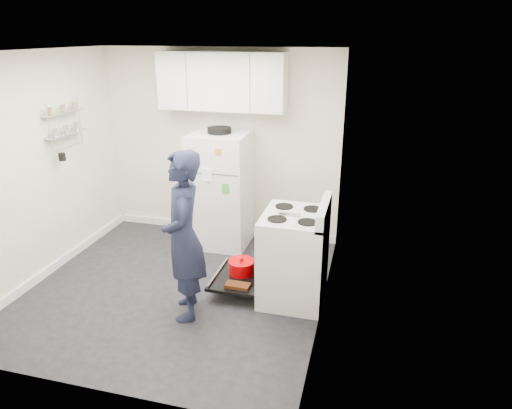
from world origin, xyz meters
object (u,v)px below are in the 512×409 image
(open_oven_door, at_px, (240,272))
(refrigerator, at_px, (221,189))
(person, at_px, (184,237))
(electric_range, at_px, (293,257))

(open_oven_door, height_order, refrigerator, refrigerator)
(open_oven_door, xyz_separation_m, person, (-0.38, -0.59, 0.65))
(refrigerator, bearing_deg, open_oven_door, -62.03)
(open_oven_door, bearing_deg, person, -122.50)
(electric_range, distance_m, open_oven_door, 0.65)
(electric_range, xyz_separation_m, refrigerator, (-1.15, 1.10, 0.28))
(electric_range, bearing_deg, person, -149.73)
(open_oven_door, relative_size, refrigerator, 0.46)
(electric_range, bearing_deg, refrigerator, 136.33)
(electric_range, relative_size, open_oven_door, 1.52)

